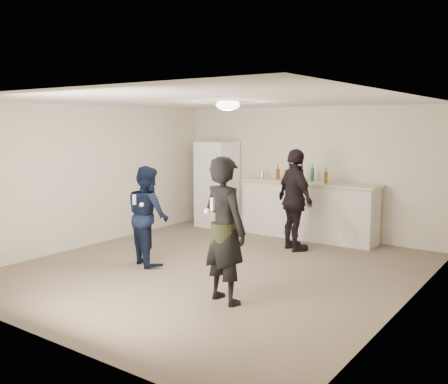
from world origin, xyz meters
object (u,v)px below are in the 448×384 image
Objects in this scene: man at (148,215)px; woman at (225,230)px; counter at (308,211)px; shaker at (262,174)px; fridge at (217,184)px; spectator at (295,200)px.

man is 0.86× the size of woman.
man is (-1.25, -3.05, 0.24)m from counter.
fridge is at bearing -176.33° from shaker.
counter is at bearing 1.91° from fridge.
fridge reaches higher than shaker.
spectator is at bearing -38.01° from shaker.
spectator is (2.32, -0.90, -0.02)m from fridge.
shaker is (-1.03, -0.00, 0.65)m from counter.
shaker is at bearing -51.24° from woman.
man is 2.06m from woman.
man reaches higher than counter.
shaker is 0.10× the size of spectator.
counter is 1.69× the size of man.
woman is at bearing -79.54° from counter.
counter is 1.44× the size of fridge.
shaker is 1.61m from spectator.
man is at bearing -112.26° from counter.
woman is (0.69, -3.73, 0.37)m from counter.
spectator reaches higher than man.
fridge is 1.00× the size of woman.
spectator is at bearing -66.22° from woman.
fridge is at bearing 12.50° from spectator.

